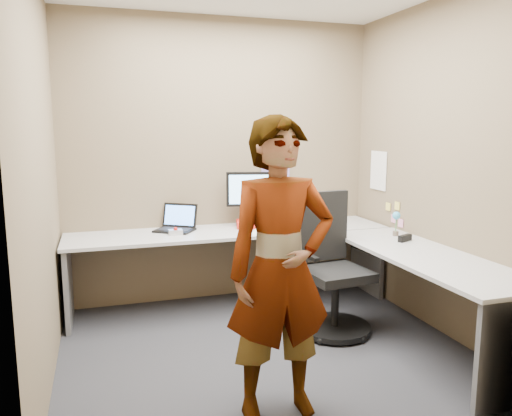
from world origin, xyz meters
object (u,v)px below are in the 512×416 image
object	(u,v)px
office_chair	(331,276)
person	(280,270)
desk	(298,257)
monitor	(252,192)

from	to	relation	value
office_chair	person	world-z (taller)	person
desk	monitor	bearing A→B (deg)	106.37
monitor	person	world-z (taller)	person
desk	office_chair	xyz separation A→B (m)	(0.21, -0.21, -0.13)
person	office_chair	bearing A→B (deg)	51.22
desk	office_chair	size ratio (longest dim) A/B	2.65
desk	office_chair	distance (m)	0.32
desk	person	world-z (taller)	person
monitor	person	distance (m)	1.96
monitor	desk	bearing A→B (deg)	-60.40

